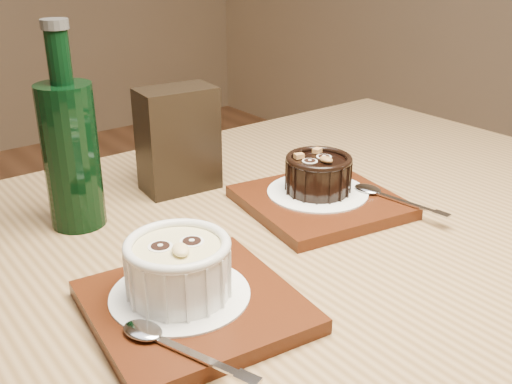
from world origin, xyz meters
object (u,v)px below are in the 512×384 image
at_px(tray_left, 194,307).
at_px(ramekin_dark, 318,172).
at_px(green_bottle, 71,151).
at_px(table, 261,326).
at_px(ramekin_white, 178,265).
at_px(condiment_stand, 178,140).
at_px(tray_right, 320,202).

xyz_separation_m(tray_left, ramekin_dark, (0.26, 0.11, 0.04)).
height_order(tray_left, green_bottle, green_bottle).
bearing_deg(table, ramekin_white, -165.75).
height_order(table, condiment_stand, condiment_stand).
height_order(ramekin_white, tray_right, ramekin_white).
distance_m(tray_left, green_bottle, 0.26).
xyz_separation_m(table, tray_left, (-0.12, -0.04, 0.10)).
relative_size(table, condiment_stand, 8.62).
bearing_deg(tray_left, ramekin_white, 113.04).
distance_m(ramekin_dark, green_bottle, 0.30).
bearing_deg(ramekin_white, condiment_stand, 77.47).
bearing_deg(tray_left, green_bottle, 91.77).
xyz_separation_m(tray_left, green_bottle, (-0.01, 0.24, 0.09)).
xyz_separation_m(ramekin_white, tray_right, (0.26, 0.08, -0.04)).
height_order(ramekin_white, condiment_stand, condiment_stand).
distance_m(tray_right, ramekin_dark, 0.04).
distance_m(ramekin_white, tray_right, 0.28).
xyz_separation_m(table, condiment_stand, (0.03, 0.22, 0.16)).
relative_size(tray_right, condiment_stand, 1.29).
bearing_deg(ramekin_dark, ramekin_white, -161.30).
xyz_separation_m(table, tray_right, (0.14, 0.05, 0.10)).
bearing_deg(table, tray_left, -158.84).
bearing_deg(tray_left, ramekin_dark, 22.97).
bearing_deg(table, tray_right, 21.29).
height_order(table, tray_right, tray_right).
bearing_deg(ramekin_dark, tray_right, -119.47).
bearing_deg(ramekin_dark, tray_left, -158.24).
distance_m(tray_left, ramekin_dark, 0.28).
bearing_deg(condiment_stand, tray_left, -119.05).
bearing_deg(tray_left, table, 21.16).
height_order(tray_right, green_bottle, green_bottle).
bearing_deg(green_bottle, tray_left, -88.23).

